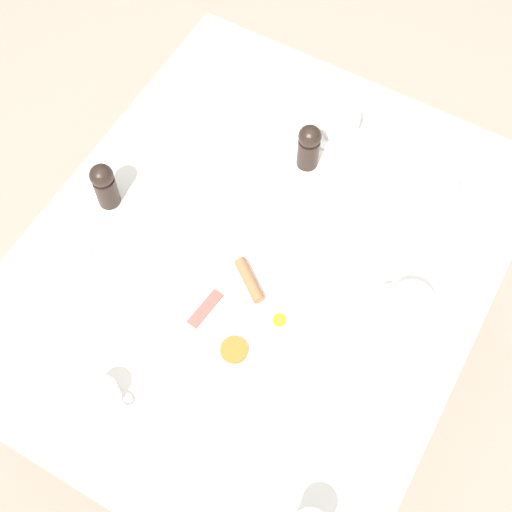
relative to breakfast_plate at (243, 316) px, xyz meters
The scene contains 14 objects.
ground_plane 0.72m from the breakfast_plate, 108.44° to the left, with size 8.00×8.00×0.00m, color gray.
table 0.15m from the breakfast_plate, 108.44° to the left, with size 0.95×1.15×0.70m.
breakfast_plate is the anchor object (origin of this frame).
teapot_near 0.48m from the breakfast_plate, 66.18° to the left, with size 0.18×0.11×0.13m.
teacup_with_saucer_left 0.34m from the breakfast_plate, 32.04° to the left, with size 0.14×0.14×0.06m.
teacup_with_saucer_right 0.53m from the breakfast_plate, 94.74° to the left, with size 0.14×0.14×0.06m.
creamer_jug 0.31m from the breakfast_plate, 116.97° to the right, with size 0.08×0.06×0.06m.
pepper_grinder 0.42m from the breakfast_plate, 99.24° to the left, with size 0.05×0.05×0.13m.
salt_grinder 0.42m from the breakfast_plate, 166.46° to the left, with size 0.05×0.05×0.13m.
napkin_folded 0.57m from the breakfast_plate, 128.26° to the left, with size 0.19×0.14×0.01m.
fork_by_plate 0.34m from the breakfast_plate, 72.03° to the right, with size 0.06×0.16×0.00m.
knife_by_plate 0.31m from the breakfast_plate, 125.94° to the left, with size 0.18×0.13×0.00m.
spoon_for_tea 0.30m from the breakfast_plate, 26.08° to the right, with size 0.13×0.09×0.00m.
fork_spare 0.34m from the breakfast_plate, 162.01° to the right, with size 0.11×0.16×0.00m.
Camera 1 is at (0.35, -0.62, 2.06)m, focal length 50.00 mm.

